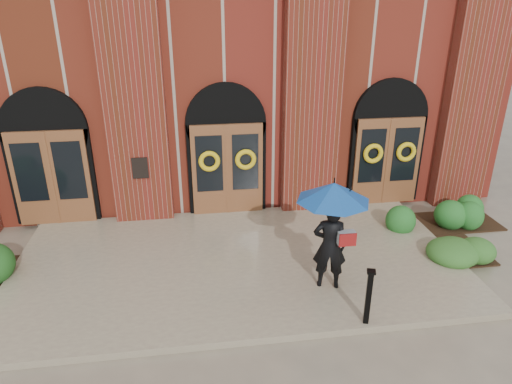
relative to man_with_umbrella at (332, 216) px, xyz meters
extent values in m
plane|color=gray|center=(-1.72, 1.11, -1.75)|extent=(90.00, 90.00, 0.00)
cube|color=gray|center=(-1.72, 1.26, -1.68)|extent=(10.00, 5.30, 0.15)
cube|color=maroon|center=(-1.72, 10.01, 1.75)|extent=(16.00, 12.00, 7.00)
cube|color=black|center=(-3.97, 3.58, -0.10)|extent=(0.40, 0.05, 0.55)
cube|color=maroon|center=(-3.97, 3.83, 1.75)|extent=(1.50, 0.45, 7.00)
cube|color=maroon|center=(0.53, 3.83, 1.75)|extent=(1.50, 0.45, 7.00)
cube|color=maroon|center=(5.03, 3.83, 1.75)|extent=(1.50, 0.45, 7.00)
cube|color=brown|center=(-6.22, 3.82, -0.35)|extent=(1.90, 0.10, 2.50)
cylinder|color=black|center=(-6.22, 3.96, 0.90)|extent=(2.10, 0.22, 2.10)
cube|color=brown|center=(-1.72, 3.82, -0.35)|extent=(1.90, 0.10, 2.50)
cylinder|color=black|center=(-1.72, 3.96, 0.90)|extent=(2.10, 0.22, 2.10)
cube|color=brown|center=(2.78, 3.82, -0.35)|extent=(1.90, 0.10, 2.50)
cylinder|color=black|center=(2.78, 3.96, 0.90)|extent=(2.10, 0.22, 2.10)
torus|color=yellow|center=(-2.20, 3.70, -0.05)|extent=(0.57, 0.13, 0.57)
torus|color=yellow|center=(-1.24, 3.70, -0.05)|extent=(0.57, 0.13, 0.57)
torus|color=yellow|center=(2.30, 3.70, -0.05)|extent=(0.57, 0.13, 0.57)
torus|color=yellow|center=(3.26, 3.70, -0.05)|extent=(0.57, 0.13, 0.57)
imported|color=black|center=(0.00, 0.00, -0.67)|extent=(0.77, 0.60, 1.86)
cone|color=navy|center=(0.00, 0.00, 0.50)|extent=(1.74, 1.74, 0.37)
cylinder|color=black|center=(0.05, -0.05, 0.01)|extent=(0.02, 0.02, 0.62)
cube|color=#A0A2A5|center=(0.27, -0.15, -0.43)|extent=(0.38, 0.25, 0.27)
cube|color=maroon|center=(0.27, -0.25, -0.43)|extent=(0.34, 0.11, 0.27)
cube|color=black|center=(0.36, -1.24, -1.07)|extent=(0.12, 0.12, 1.07)
cube|color=black|center=(0.36, -1.24, -0.51)|extent=(0.19, 0.19, 0.04)
ellipsoid|color=#215E21|center=(3.93, 2.55, -1.39)|extent=(2.81, 1.12, 0.72)
ellipsoid|color=#2D5C21|center=(3.38, 1.11, -1.49)|extent=(1.50, 1.29, 0.53)
camera|label=1|loc=(-2.61, -7.66, 3.91)|focal=32.00mm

